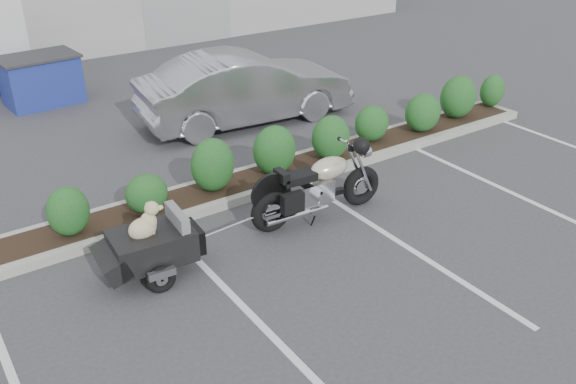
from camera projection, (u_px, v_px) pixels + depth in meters
ground at (310, 248)px, 8.91m from camera, size 90.00×90.00×0.00m
planter_kerb at (283, 173)px, 10.99m from camera, size 12.00×1.00×0.15m
motorcycle at (319, 187)px, 9.47m from camera, size 2.37×0.80×1.36m
pet_trailer at (151, 245)px, 8.13m from camera, size 1.89×1.06×1.12m
sedan at (245, 88)px, 13.16m from camera, size 4.76×2.05×1.52m
dumpster at (41, 79)px, 14.30m from camera, size 1.83×1.33×1.15m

